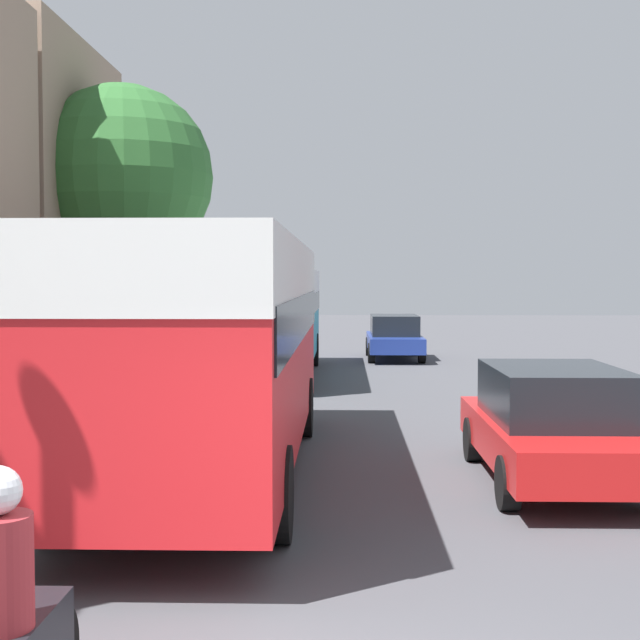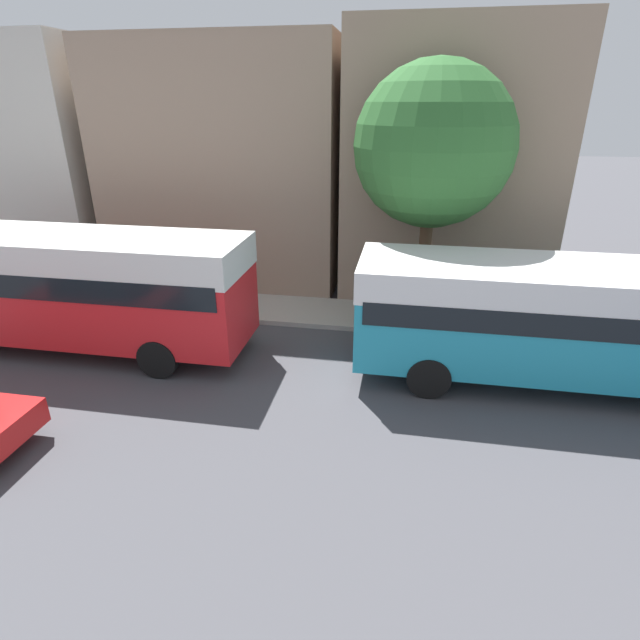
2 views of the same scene
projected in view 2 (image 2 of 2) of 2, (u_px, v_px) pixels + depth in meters
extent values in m
cube|color=beige|center=(36.00, 158.00, 20.01)|extent=(6.16, 7.16, 8.36)
cube|color=gray|center=(232.00, 165.00, 18.40)|extent=(5.48, 8.21, 8.19)
cube|color=gray|center=(448.00, 166.00, 16.89)|extent=(5.02, 6.72, 8.49)
cube|color=red|center=(63.00, 284.00, 13.14)|extent=(2.44, 9.87, 2.68)
cube|color=white|center=(56.00, 250.00, 12.76)|extent=(2.47, 9.92, 0.80)
cube|color=black|center=(61.00, 272.00, 13.00)|extent=(2.49, 9.48, 0.59)
cylinder|color=black|center=(195.00, 322.00, 14.20)|extent=(0.28, 1.00, 1.00)
cylinder|color=black|center=(158.00, 359.00, 12.17)|extent=(0.28, 1.00, 1.00)
cylinder|color=black|center=(5.00, 307.00, 15.18)|extent=(0.28, 1.00, 1.00)
cube|color=teal|center=(558.00, 317.00, 11.48)|extent=(2.59, 9.14, 2.42)
cube|color=white|center=(565.00, 282.00, 11.14)|extent=(2.61, 9.19, 0.73)
cube|color=black|center=(560.00, 305.00, 11.36)|extent=(2.64, 8.78, 0.53)
cylinder|color=black|center=(427.00, 333.00, 13.49)|extent=(0.28, 1.00, 1.00)
cylinder|color=black|center=(429.00, 377.00, 11.35)|extent=(0.28, 1.00, 1.00)
cylinder|color=black|center=(11.00, 417.00, 10.23)|extent=(0.22, 0.64, 0.64)
cylinder|color=#232838|center=(94.00, 286.00, 16.73)|extent=(0.29, 0.29, 0.87)
cylinder|color=#33477F|center=(90.00, 263.00, 16.41)|extent=(0.36, 0.36, 0.72)
sphere|color=tan|center=(87.00, 249.00, 16.22)|extent=(0.23, 0.23, 0.23)
cylinder|color=#232838|center=(17.00, 275.00, 17.81)|extent=(0.35, 0.35, 0.80)
cylinder|color=#33477F|center=(12.00, 256.00, 17.52)|extent=(0.44, 0.44, 0.67)
sphere|color=tan|center=(9.00, 243.00, 17.34)|extent=(0.22, 0.22, 0.22)
cylinder|color=brown|center=(423.00, 264.00, 14.82)|extent=(0.36, 0.36, 3.36)
sphere|color=#2D662D|center=(434.00, 146.00, 13.48)|extent=(4.37, 4.37, 4.37)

